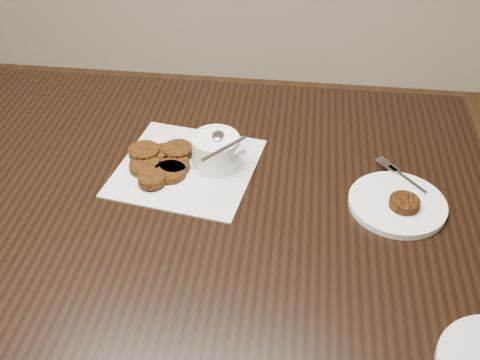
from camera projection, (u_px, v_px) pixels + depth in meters
name	position (u px, v px, depth m)	size (l,w,h in m)	color
table	(173.00, 303.00, 1.38)	(1.36, 0.88, 0.75)	black
napkin	(187.00, 167.00, 1.18)	(0.28, 0.28, 0.00)	white
sauce_ramekin	(215.00, 137.00, 1.15)	(0.13, 0.13, 0.14)	white
patty_cluster	(159.00, 163.00, 1.17)	(0.21, 0.21, 0.02)	#68360D
plate_with_patty	(398.00, 201.00, 1.08)	(0.19, 0.19, 0.03)	white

